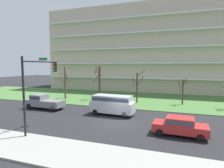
% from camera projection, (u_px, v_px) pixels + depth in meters
% --- Properties ---
extents(ground, '(160.00, 160.00, 0.00)m').
position_uv_depth(ground, '(118.00, 122.00, 19.74)').
color(ground, '#232326').
extents(sidewalk_curb_near, '(80.00, 4.00, 0.15)m').
position_uv_depth(sidewalk_curb_near, '(81.00, 155.00, 12.21)').
color(sidewalk_curb_near, '#99968E').
rests_on(sidewalk_curb_near, ground).
extents(grass_lawn_strip, '(80.00, 16.00, 0.08)m').
position_uv_depth(grass_lawn_strip, '(142.00, 99.00, 32.91)').
color(grass_lawn_strip, '#477238').
rests_on(grass_lawn_strip, ground).
extents(apartment_building, '(49.53, 14.86, 19.30)m').
position_uv_depth(apartment_building, '(153.00, 50.00, 46.06)').
color(apartment_building, beige).
rests_on(apartment_building, ground).
extents(tree_far_left, '(1.50, 1.55, 5.64)m').
position_uv_depth(tree_far_left, '(65.00, 82.00, 33.26)').
color(tree_far_left, brown).
rests_on(tree_far_left, ground).
extents(tree_left, '(1.26, 1.95, 5.89)m').
position_uv_depth(tree_left, '(99.00, 82.00, 32.46)').
color(tree_left, '#423023').
rests_on(tree_left, ground).
extents(tree_center, '(1.94, 1.95, 5.07)m').
position_uv_depth(tree_center, '(137.00, 86.00, 29.53)').
color(tree_center, '#423023').
rests_on(tree_center, ground).
extents(tree_right, '(1.20, 1.15, 4.09)m').
position_uv_depth(tree_right, '(183.00, 90.00, 28.10)').
color(tree_right, '#4C3828').
rests_on(tree_right, ground).
extents(sedan_red_near_left, '(4.49, 2.05, 1.57)m').
position_uv_depth(sedan_red_near_left, '(180.00, 125.00, 15.80)').
color(sedan_red_near_left, '#B22828').
rests_on(sedan_red_near_left, ground).
extents(pickup_gray_center_left, '(5.46, 2.16, 1.95)m').
position_uv_depth(pickup_gray_center_left, '(43.00, 101.00, 25.70)').
color(pickup_gray_center_left, slate).
rests_on(pickup_gray_center_left, ground).
extents(van_silver_center_right, '(5.30, 2.27, 2.36)m').
position_uv_depth(van_silver_center_right, '(112.00, 103.00, 22.43)').
color(van_silver_center_right, '#B7BABF').
rests_on(van_silver_center_right, ground).
extents(traffic_signal_mast, '(0.90, 4.58, 6.62)m').
position_uv_depth(traffic_signal_mast, '(36.00, 82.00, 16.37)').
color(traffic_signal_mast, black).
rests_on(traffic_signal_mast, ground).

